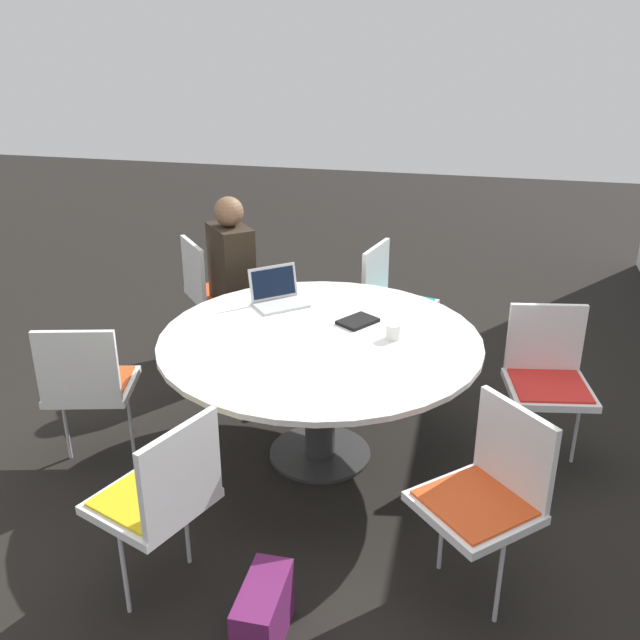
{
  "coord_description": "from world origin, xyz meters",
  "views": [
    {
      "loc": [
        3.37,
        0.77,
        2.33
      ],
      "look_at": [
        0.0,
        0.0,
        0.84
      ],
      "focal_mm": 40.0,
      "sensor_mm": 36.0,
      "label": 1
    }
  ],
  "objects_px": {
    "chair_5": "(392,296)",
    "person_0": "(234,269)",
    "spiral_notebook": "(358,321)",
    "coffee_cup": "(393,332)",
    "chair_0": "(212,286)",
    "handbag": "(263,614)",
    "laptop": "(277,295)",
    "chair_4": "(548,372)",
    "chair_1": "(88,381)",
    "chair_2": "(161,492)",
    "chair_3": "(488,488)"
  },
  "relations": [
    {
      "from": "chair_3",
      "to": "person_0",
      "type": "distance_m",
      "value": 2.55
    },
    {
      "from": "chair_4",
      "to": "person_0",
      "type": "xyz_separation_m",
      "value": [
        -0.72,
        -2.05,
        0.19
      ]
    },
    {
      "from": "chair_0",
      "to": "coffee_cup",
      "type": "bearing_deg",
      "value": 13.05
    },
    {
      "from": "chair_2",
      "to": "laptop",
      "type": "height_order",
      "value": "laptop"
    },
    {
      "from": "person_0",
      "to": "handbag",
      "type": "distance_m",
      "value": 2.58
    },
    {
      "from": "chair_4",
      "to": "coffee_cup",
      "type": "distance_m",
      "value": 0.89
    },
    {
      "from": "person_0",
      "to": "spiral_notebook",
      "type": "distance_m",
      "value": 1.26
    },
    {
      "from": "chair_5",
      "to": "handbag",
      "type": "distance_m",
      "value": 2.6
    },
    {
      "from": "spiral_notebook",
      "to": "coffee_cup",
      "type": "height_order",
      "value": "coffee_cup"
    },
    {
      "from": "person_0",
      "to": "chair_4",
      "type": "bearing_deg",
      "value": 30.09
    },
    {
      "from": "chair_0",
      "to": "chair_2",
      "type": "relative_size",
      "value": 1.0
    },
    {
      "from": "chair_0",
      "to": "spiral_notebook",
      "type": "distance_m",
      "value": 1.53
    },
    {
      "from": "person_0",
      "to": "laptop",
      "type": "bearing_deg",
      "value": -1.18
    },
    {
      "from": "chair_3",
      "to": "spiral_notebook",
      "type": "distance_m",
      "value": 1.34
    },
    {
      "from": "chair_4",
      "to": "laptop",
      "type": "xyz_separation_m",
      "value": [
        -0.13,
        -1.57,
        0.27
      ]
    },
    {
      "from": "chair_5",
      "to": "person_0",
      "type": "height_order",
      "value": "person_0"
    },
    {
      "from": "chair_0",
      "to": "chair_5",
      "type": "relative_size",
      "value": 1.0
    },
    {
      "from": "laptop",
      "to": "spiral_notebook",
      "type": "height_order",
      "value": "laptop"
    },
    {
      "from": "chair_0",
      "to": "coffee_cup",
      "type": "relative_size",
      "value": 10.73
    },
    {
      "from": "chair_4",
      "to": "laptop",
      "type": "bearing_deg",
      "value": -14.8
    },
    {
      "from": "chair_1",
      "to": "chair_4",
      "type": "distance_m",
      "value": 2.49
    },
    {
      "from": "chair_0",
      "to": "chair_1",
      "type": "height_order",
      "value": "same"
    },
    {
      "from": "person_0",
      "to": "chair_5",
      "type": "bearing_deg",
      "value": 61.23
    },
    {
      "from": "chair_3",
      "to": "laptop",
      "type": "height_order",
      "value": "laptop"
    },
    {
      "from": "person_0",
      "to": "spiral_notebook",
      "type": "height_order",
      "value": "person_0"
    },
    {
      "from": "chair_0",
      "to": "spiral_notebook",
      "type": "height_order",
      "value": "chair_0"
    },
    {
      "from": "laptop",
      "to": "chair_0",
      "type": "bearing_deg",
      "value": 93.87
    },
    {
      "from": "spiral_notebook",
      "to": "chair_2",
      "type": "bearing_deg",
      "value": -21.61
    },
    {
      "from": "chair_2",
      "to": "chair_1",
      "type": "bearing_deg",
      "value": 66.05
    },
    {
      "from": "chair_4",
      "to": "chair_0",
      "type": "bearing_deg",
      "value": -30.42
    },
    {
      "from": "chair_2",
      "to": "chair_3",
      "type": "xyz_separation_m",
      "value": [
        -0.33,
        1.3,
        0.0
      ]
    },
    {
      "from": "chair_0",
      "to": "spiral_notebook",
      "type": "xyz_separation_m",
      "value": [
        0.9,
        1.22,
        0.22
      ]
    },
    {
      "from": "chair_5",
      "to": "coffee_cup",
      "type": "bearing_deg",
      "value": 21.27
    },
    {
      "from": "chair_1",
      "to": "coffee_cup",
      "type": "bearing_deg",
      "value": 1.45
    },
    {
      "from": "chair_5",
      "to": "spiral_notebook",
      "type": "height_order",
      "value": "chair_5"
    },
    {
      "from": "chair_4",
      "to": "laptop",
      "type": "relative_size",
      "value": 2.32
    },
    {
      "from": "chair_0",
      "to": "chair_2",
      "type": "distance_m",
      "value": 2.4
    },
    {
      "from": "spiral_notebook",
      "to": "chair_5",
      "type": "bearing_deg",
      "value": 176.01
    },
    {
      "from": "chair_1",
      "to": "chair_4",
      "type": "height_order",
      "value": "same"
    },
    {
      "from": "handbag",
      "to": "laptop",
      "type": "bearing_deg",
      "value": -166.21
    },
    {
      "from": "coffee_cup",
      "to": "person_0",
      "type": "bearing_deg",
      "value": -127.37
    },
    {
      "from": "chair_1",
      "to": "handbag",
      "type": "height_order",
      "value": "chair_1"
    },
    {
      "from": "chair_2",
      "to": "chair_3",
      "type": "bearing_deg",
      "value": -54.22
    },
    {
      "from": "chair_0",
      "to": "chair_4",
      "type": "distance_m",
      "value": 2.42
    },
    {
      "from": "chair_5",
      "to": "coffee_cup",
      "type": "xyz_separation_m",
      "value": [
        1.15,
        0.15,
        0.25
      ]
    },
    {
      "from": "chair_0",
      "to": "chair_3",
      "type": "xyz_separation_m",
      "value": [
        1.98,
        1.96,
        0.0
      ]
    },
    {
      "from": "chair_1",
      "to": "spiral_notebook",
      "type": "xyz_separation_m",
      "value": [
        -0.6,
        1.35,
        0.22
      ]
    },
    {
      "from": "chair_2",
      "to": "spiral_notebook",
      "type": "xyz_separation_m",
      "value": [
        -1.41,
        0.56,
        0.22
      ]
    },
    {
      "from": "chair_4",
      "to": "spiral_notebook",
      "type": "relative_size",
      "value": 3.4
    },
    {
      "from": "laptop",
      "to": "coffee_cup",
      "type": "bearing_deg",
      "value": -65.65
    }
  ]
}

